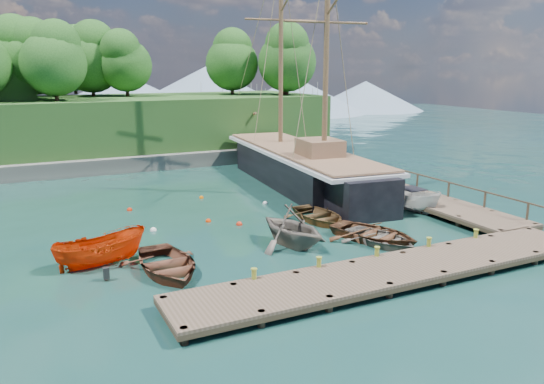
{
  "coord_description": "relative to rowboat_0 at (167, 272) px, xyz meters",
  "views": [
    {
      "loc": [
        -11.97,
        -23.2,
        8.83
      ],
      "look_at": [
        0.64,
        2.84,
        2.0
      ],
      "focal_mm": 35.0,
      "sensor_mm": 36.0,
      "label": 1
    }
  ],
  "objects": [
    {
      "name": "mooring_buoy_2",
      "position": [
        5.62,
        5.31,
        0.0
      ],
      "size": [
        0.37,
        0.37,
        0.37
      ],
      "primitive_type": "sphere",
      "color": "red",
      "rests_on": "ground"
    },
    {
      "name": "distant_ridge",
      "position": [
        10.88,
        71.44,
        4.35
      ],
      "size": [
        117.0,
        40.0,
        10.0
      ],
      "color": "#728CA5",
      "rests_on": "ground"
    },
    {
      "name": "rowboat_0",
      "position": [
        0.0,
        0.0,
        0.0
      ],
      "size": [
        3.65,
        5.03,
        1.02
      ],
      "primitive_type": "imported",
      "rotation": [
        0.0,
        0.0,
        0.02
      ],
      "color": "brown",
      "rests_on": "ground"
    },
    {
      "name": "headland",
      "position": [
        -6.3,
        32.8,
        5.54
      ],
      "size": [
        51.0,
        19.31,
        12.9
      ],
      "color": "#474744",
      "rests_on": "ground"
    },
    {
      "name": "mooring_buoy_3",
      "position": [
        9.02,
        9.04,
        0.0
      ],
      "size": [
        0.33,
        0.33,
        0.33
      ],
      "primitive_type": "sphere",
      "color": "silver",
      "rests_on": "ground"
    },
    {
      "name": "mooring_buoy_5",
      "position": [
        5.7,
        12.35,
        0.0
      ],
      "size": [
        0.31,
        0.31,
        0.31
      ],
      "primitive_type": "sphere",
      "color": "#EE6701",
      "rests_on": "ground"
    },
    {
      "name": "mooring_buoy_1",
      "position": [
        4.24,
        6.71,
        0.0
      ],
      "size": [
        0.33,
        0.33,
        0.33
      ],
      "primitive_type": "sphere",
      "color": "red",
      "rests_on": "ground"
    },
    {
      "name": "bollard_0",
      "position": [
        2.58,
        -3.66,
        0.0
      ],
      "size": [
        0.26,
        0.26,
        0.45
      ],
      "primitive_type": "cylinder",
      "color": "olive",
      "rests_on": "ground"
    },
    {
      "name": "schooner",
      "position": [
        14.02,
        13.37,
        1.18
      ],
      "size": [
        7.24,
        28.73,
        21.27
      ],
      "rotation": [
        0.0,
        0.0,
        -0.09
      ],
      "color": "black",
      "rests_on": "ground"
    },
    {
      "name": "mooring_buoy_4",
      "position": [
        0.58,
        11.25,
        0.0
      ],
      "size": [
        0.34,
        0.34,
        0.34
      ],
      "primitive_type": "sphere",
      "color": "red",
      "rests_on": "ground"
    },
    {
      "name": "ground",
      "position": [
        6.58,
        1.44,
        0.0
      ],
      "size": [
        160.0,
        160.0,
        0.0
      ],
      "primitive_type": "plane",
      "color": "#183D2D",
      "rests_on": "ground"
    },
    {
      "name": "bollard_1",
      "position": [
        5.58,
        -3.66,
        0.0
      ],
      "size": [
        0.26,
        0.26,
        0.45
      ],
      "primitive_type": "cylinder",
      "color": "olive",
      "rests_on": "ground"
    },
    {
      "name": "motorboat_orange",
      "position": [
        -2.46,
        2.18,
        0.0
      ],
      "size": [
        4.49,
        2.29,
        1.65
      ],
      "primitive_type": "imported",
      "rotation": [
        0.0,
        0.0,
        1.73
      ],
      "color": "red",
      "rests_on": "ground"
    },
    {
      "name": "cabin_boat_white",
      "position": [
        16.58,
        3.49,
        0.0
      ],
      "size": [
        2.34,
        4.62,
        1.7
      ],
      "primitive_type": "imported",
      "rotation": [
        0.0,
        0.0,
        0.16
      ],
      "color": "silver",
      "rests_on": "ground"
    },
    {
      "name": "rowboat_2",
      "position": [
        10.85,
        -0.4,
        0.0
      ],
      "size": [
        5.08,
        5.83,
        1.01
      ],
      "primitive_type": "imported",
      "rotation": [
        0.0,
        0.0,
        0.39
      ],
      "color": "brown",
      "rests_on": "ground"
    },
    {
      "name": "rowboat_1",
      "position": [
        6.65,
        0.8,
        0.0
      ],
      "size": [
        4.58,
        5.02,
        2.26
      ],
      "primitive_type": "imported",
      "rotation": [
        0.0,
        0.0,
        0.23
      ],
      "color": "#6E645A",
      "rests_on": "ground"
    },
    {
      "name": "bollard_3",
      "position": [
        11.58,
        -3.66,
        0.0
      ],
      "size": [
        0.26,
        0.26,
        0.45
      ],
      "primitive_type": "cylinder",
      "color": "olive",
      "rests_on": "ground"
    },
    {
      "name": "rowboat_4",
      "position": [
        10.12,
        3.94,
        0.0
      ],
      "size": [
        3.31,
        4.54,
        0.92
      ],
      "primitive_type": "imported",
      "rotation": [
        0.0,
        0.0,
        0.03
      ],
      "color": "brown",
      "rests_on": "ground"
    },
    {
      "name": "bollard_4",
      "position": [
        14.58,
        -3.66,
        0.0
      ],
      "size": [
        0.26,
        0.26,
        0.45
      ],
      "primitive_type": "cylinder",
      "color": "olive",
      "rests_on": "ground"
    },
    {
      "name": "dock_east",
      "position": [
        18.08,
        8.44,
        0.43
      ],
      "size": [
        3.2,
        24.0,
        1.1
      ],
      "color": "brown",
      "rests_on": "ground"
    },
    {
      "name": "bollard_2",
      "position": [
        8.58,
        -3.66,
        0.0
      ],
      "size": [
        0.26,
        0.26,
        0.45
      ],
      "primitive_type": "cylinder",
      "color": "olive",
      "rests_on": "ground"
    },
    {
      "name": "mooring_buoy_0",
      "position": [
        0.91,
        6.34,
        0.0
      ],
      "size": [
        0.37,
        0.37,
        0.37
      ],
      "primitive_type": "sphere",
      "color": "white",
      "rests_on": "ground"
    },
    {
      "name": "rowboat_3",
      "position": [
        10.84,
        -0.99,
        0.0
      ],
      "size": [
        3.78,
        4.67,
        0.85
      ],
      "primitive_type": "imported",
      "rotation": [
        0.0,
        0.0,
        0.22
      ],
      "color": "#5D574E",
      "rests_on": "ground"
    },
    {
      "name": "dock_near",
      "position": [
        8.58,
        -5.06,
        0.43
      ],
      "size": [
        20.0,
        3.2,
        1.1
      ],
      "color": "brown",
      "rests_on": "ground"
    }
  ]
}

